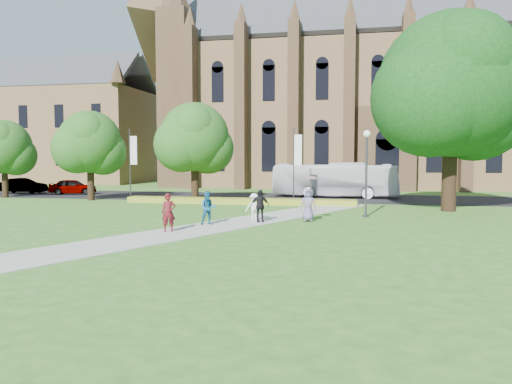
% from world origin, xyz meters
% --- Properties ---
extents(ground, '(160.00, 160.00, 0.00)m').
position_xyz_m(ground, '(0.00, 0.00, 0.00)').
color(ground, '#2B611D').
rests_on(ground, ground).
extents(road, '(160.00, 10.00, 0.02)m').
position_xyz_m(road, '(0.00, 20.00, 0.01)').
color(road, black).
rests_on(road, ground).
extents(footpath, '(15.58, 28.54, 0.04)m').
position_xyz_m(footpath, '(0.00, 1.00, 0.02)').
color(footpath, '#B2B2A8').
rests_on(footpath, ground).
extents(flower_hedge, '(18.00, 1.40, 0.45)m').
position_xyz_m(flower_hedge, '(-2.00, 13.20, 0.23)').
color(flower_hedge, gold).
rests_on(flower_hedge, ground).
extents(cathedral, '(52.60, 18.25, 28.00)m').
position_xyz_m(cathedral, '(10.00, 39.73, 12.98)').
color(cathedral, brown).
rests_on(cathedral, ground).
extents(building_west, '(22.00, 14.00, 18.30)m').
position_xyz_m(building_west, '(-34.00, 42.00, 9.21)').
color(building_west, brown).
rests_on(building_west, ground).
extents(streetlamp, '(0.44, 0.44, 5.24)m').
position_xyz_m(streetlamp, '(7.50, 6.50, 3.30)').
color(streetlamp, '#38383D').
rests_on(streetlamp, ground).
extents(large_tree, '(9.60, 9.60, 13.20)m').
position_xyz_m(large_tree, '(13.00, 11.00, 8.37)').
color(large_tree, '#332114').
rests_on(large_tree, ground).
extents(street_tree_0, '(5.20, 5.20, 7.50)m').
position_xyz_m(street_tree_0, '(-15.00, 14.00, 4.87)').
color(street_tree_0, '#332114').
rests_on(street_tree_0, ground).
extents(street_tree_1, '(5.60, 5.60, 8.05)m').
position_xyz_m(street_tree_1, '(-6.00, 14.50, 5.22)').
color(street_tree_1, '#332114').
rests_on(street_tree_1, ground).
extents(street_tree_2, '(4.80, 4.80, 6.95)m').
position_xyz_m(street_tree_2, '(-24.00, 15.00, 4.53)').
color(street_tree_2, '#332114').
rests_on(street_tree_2, ground).
extents(banner_pole_0, '(0.70, 0.10, 6.00)m').
position_xyz_m(banner_pole_0, '(2.11, 15.20, 3.39)').
color(banner_pole_0, '#38383D').
rests_on(banner_pole_0, ground).
extents(banner_pole_1, '(0.70, 0.10, 6.00)m').
position_xyz_m(banner_pole_1, '(-11.89, 15.20, 3.39)').
color(banner_pole_1, '#38383D').
rests_on(banner_pole_1, ground).
extents(tour_coach, '(11.44, 3.74, 3.13)m').
position_xyz_m(tour_coach, '(5.03, 20.97, 1.58)').
color(tour_coach, white).
rests_on(tour_coach, road).
extents(car_0, '(4.72, 2.97, 1.50)m').
position_xyz_m(car_0, '(-20.13, 19.60, 0.77)').
color(car_0, gray).
rests_on(car_0, road).
extents(car_1, '(4.77, 2.19, 1.52)m').
position_xyz_m(car_1, '(-25.71, 19.72, 0.78)').
color(car_1, gray).
rests_on(car_1, road).
extents(pedestrian_0, '(0.80, 0.70, 1.85)m').
position_xyz_m(pedestrian_0, '(-1.90, -1.73, 0.96)').
color(pedestrian_0, '#5B141B').
rests_on(pedestrian_0, footpath).
extents(pedestrian_1, '(1.05, 0.93, 1.79)m').
position_xyz_m(pedestrian_1, '(-0.76, 1.02, 0.93)').
color(pedestrian_1, '#1A5C84').
rests_on(pedestrian_1, footpath).
extents(pedestrian_2, '(1.13, 0.87, 1.55)m').
position_xyz_m(pedestrian_2, '(1.29, 3.15, 0.81)').
color(pedestrian_2, white).
rests_on(pedestrian_2, footpath).
extents(pedestrian_3, '(1.14, 0.77, 1.79)m').
position_xyz_m(pedestrian_3, '(1.71, 2.70, 0.94)').
color(pedestrian_3, black).
rests_on(pedestrian_3, footpath).
extents(pedestrian_4, '(0.97, 0.72, 1.81)m').
position_xyz_m(pedestrian_4, '(4.28, 3.71, 0.95)').
color(pedestrian_4, slate).
rests_on(pedestrian_4, footpath).
extents(parasol, '(0.73, 0.73, 0.63)m').
position_xyz_m(parasol, '(4.46, 3.81, 2.16)').
color(parasol, '#D395AF').
rests_on(parasol, pedestrian_4).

